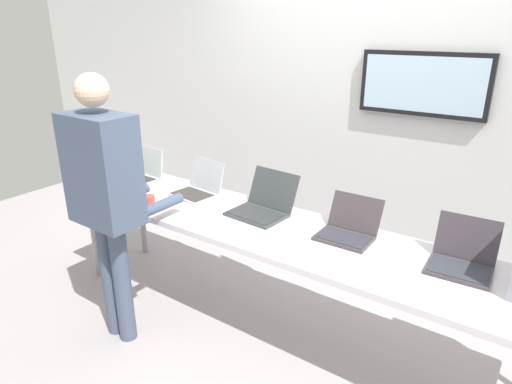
% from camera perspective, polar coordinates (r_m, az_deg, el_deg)
% --- Properties ---
extents(ground, '(8.00, 8.00, 0.04)m').
position_cam_1_polar(ground, '(3.19, 2.98, -17.73)').
color(ground, '#9C9395').
extents(back_wall, '(8.00, 0.11, 2.71)m').
position_cam_1_polar(back_wall, '(3.56, 13.47, 10.41)').
color(back_wall, silver).
rests_on(back_wall, ground).
extents(workbench, '(3.44, 0.70, 0.77)m').
position_cam_1_polar(workbench, '(2.79, 3.26, -5.65)').
color(workbench, silver).
rests_on(workbench, ground).
extents(laptop_station_0, '(0.38, 0.30, 0.25)m').
position_cam_1_polar(laptop_station_0, '(3.77, -14.69, 2.52)').
color(laptop_station_0, '#ABB5B3').
rests_on(laptop_station_0, workbench).
extents(laptop_station_1, '(0.34, 0.33, 0.25)m').
position_cam_1_polar(laptop_station_1, '(3.33, -7.39, 0.61)').
color(laptop_station_1, '#AAAEB5').
rests_on(laptop_station_1, workbench).
extents(laptop_station_2, '(0.39, 0.39, 0.26)m').
position_cam_1_polar(laptop_station_2, '(2.97, 0.89, -1.65)').
color(laptop_station_2, '#373B3C').
rests_on(laptop_station_2, workbench).
extents(laptop_station_3, '(0.32, 0.33, 0.22)m').
position_cam_1_polar(laptop_station_3, '(2.71, 11.79, -4.59)').
color(laptop_station_3, '#3C3439').
rests_on(laptop_station_3, workbench).
extents(laptop_station_4, '(0.32, 0.32, 0.25)m').
position_cam_1_polar(laptop_station_4, '(2.56, 24.98, -7.67)').
color(laptop_station_4, '#3C343D').
rests_on(laptop_station_4, workbench).
extents(person, '(0.44, 0.58, 1.72)m').
position_cam_1_polar(person, '(2.79, -18.78, 0.41)').
color(person, '#434F66').
rests_on(person, ground).
extents(coffee_mug, '(0.08, 0.08, 0.10)m').
position_cam_1_polar(coffee_mug, '(3.13, -13.55, -1.30)').
color(coffee_mug, '#D34539').
rests_on(coffee_mug, workbench).
extents(paper_sheet, '(0.25, 0.32, 0.00)m').
position_cam_1_polar(paper_sheet, '(3.01, -8.91, -2.81)').
color(paper_sheet, white).
rests_on(paper_sheet, workbench).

